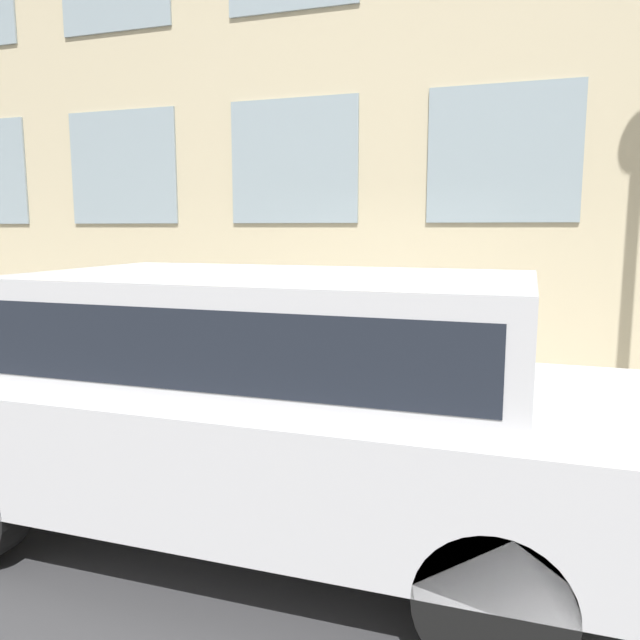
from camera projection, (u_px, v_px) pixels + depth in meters
ground_plane at (324, 465)px, 5.30m from camera, size 80.00×80.00×0.00m
sidewalk at (362, 415)px, 6.50m from camera, size 2.58×60.00×0.13m
building_facade at (398, 16)px, 7.21m from camera, size 0.33×40.00×8.86m
fire_hydrant at (355, 385)px, 5.77m from camera, size 0.27×0.40×0.82m
person at (288, 339)px, 6.33m from camera, size 0.30×0.20×1.25m
parked_truck_silver_near at (267, 389)px, 3.95m from camera, size 1.94×4.89×1.72m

